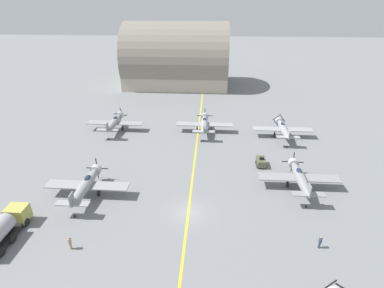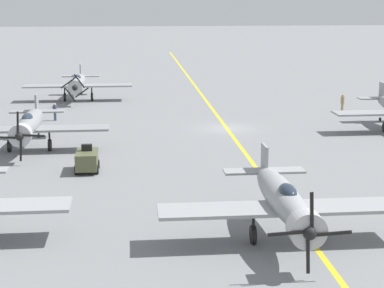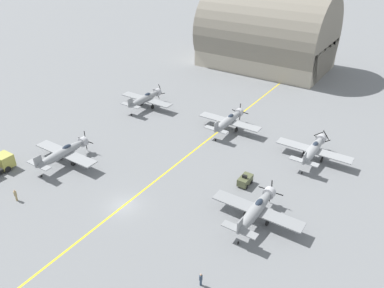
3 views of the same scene
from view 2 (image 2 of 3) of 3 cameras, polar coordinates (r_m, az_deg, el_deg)
name	(u,v)px [view 2 (image 2 of 3)]	position (r m, az deg, el deg)	size (l,w,h in m)	color
ground_plane	(227,128)	(56.98, 3.10, 1.40)	(400.00, 400.00, 0.00)	slate
taxiway_stripe	(227,128)	(56.98, 3.10, 1.40)	(0.30, 160.00, 0.01)	yellow
airplane_far_center	(284,200)	(30.84, 8.14, -4.94)	(12.00, 9.98, 3.80)	#95979A
airplane_near_right	(78,83)	(73.14, -10.09, 5.39)	(12.00, 9.98, 3.65)	gray
airplane_mid_right	(29,124)	(49.93, -14.27, 1.71)	(12.00, 9.98, 3.80)	gray
tow_tractor	(87,160)	(43.36, -9.32, -1.39)	(1.57, 2.60, 1.79)	#515638
ground_crew_walking	(55,111)	(61.72, -12.09, 2.88)	(0.36, 0.36, 1.66)	#334256
ground_crew_inspecting	(342,102)	(66.87, 13.23, 3.65)	(0.39, 0.39, 1.77)	tan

